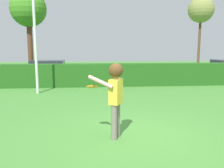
% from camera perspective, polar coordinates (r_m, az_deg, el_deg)
% --- Properties ---
extents(ground_plane, '(60.00, 60.00, 0.00)m').
position_cam_1_polar(ground_plane, '(6.09, 4.76, -11.88)').
color(ground_plane, '#478736').
extents(person, '(0.83, 0.51, 1.79)m').
position_cam_1_polar(person, '(5.53, 0.81, -1.74)').
color(person, slate).
rests_on(person, ground).
extents(frisbee, '(0.28, 0.27, 0.11)m').
position_cam_1_polar(frisbee, '(5.74, -4.77, -0.63)').
color(frisbee, orange).
extents(lamppost, '(0.24, 0.24, 6.31)m').
position_cam_1_polar(lamppost, '(11.59, -18.12, 15.00)').
color(lamppost, silver).
rests_on(lamppost, ground).
extents(hedge_row, '(29.89, 0.90, 1.23)m').
position_cam_1_polar(hedge_row, '(13.25, -0.72, 2.20)').
color(hedge_row, '#23571A').
rests_on(hedge_row, ground).
extents(parked_car_green, '(4.21, 1.83, 1.25)m').
position_cam_1_polar(parked_car_green, '(17.03, -15.06, 3.63)').
color(parked_car_green, '#1E6633').
rests_on(parked_car_green, ground).
extents(birch_tree, '(2.47, 2.47, 6.93)m').
position_cam_1_polar(birch_tree, '(25.55, 20.49, 16.17)').
color(birch_tree, brown).
rests_on(birch_tree, ground).
extents(maple_tree, '(2.65, 2.65, 6.26)m').
position_cam_1_polar(maple_tree, '(19.42, -19.35, 16.33)').
color(maple_tree, brown).
rests_on(maple_tree, ground).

